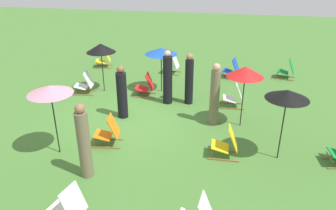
# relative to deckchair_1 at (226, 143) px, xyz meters

# --- Properties ---
(ground_plane) EXTENTS (40.00, 40.00, 0.00)m
(ground_plane) POSITION_rel_deckchair_1_xyz_m (-1.68, -3.01, -0.37)
(ground_plane) COLOR #477A33
(deckchair_1) EXTENTS (0.49, 0.77, 0.83)m
(deckchair_1) POSITION_rel_deckchair_1_xyz_m (0.00, 0.00, 0.00)
(deckchair_1) COLOR olive
(deckchair_1) RESTS_ON ground
(deckchair_2) EXTENTS (0.68, 0.87, 0.83)m
(deckchair_2) POSITION_rel_deckchair_1_xyz_m (-6.22, -5.58, 0.00)
(deckchair_2) COLOR olive
(deckchair_2) RESTS_ON ground
(deckchair_3) EXTENTS (0.53, 0.79, 0.83)m
(deckchair_3) POSITION_rel_deckchair_1_xyz_m (-5.95, -2.45, 0.00)
(deckchair_3) COLOR olive
(deckchair_3) RESTS_ON ground
(deckchair_5) EXTENTS (0.64, 0.85, 0.83)m
(deckchair_5) POSITION_rel_deckchair_1_xyz_m (-5.84, 0.04, 0.00)
(deckchair_5) COLOR olive
(deckchair_5) RESTS_ON ground
(deckchair_6) EXTENTS (0.58, 0.82, 0.83)m
(deckchair_6) POSITION_rel_deckchair_1_xyz_m (0.01, -3.08, 0.00)
(deckchair_6) COLOR olive
(deckchair_6) RESTS_ON ground
(deckchair_7) EXTENTS (0.53, 0.79, 0.83)m
(deckchair_7) POSITION_rel_deckchair_1_xyz_m (-3.05, 0.16, 0.00)
(deckchair_7) COLOR olive
(deckchair_7) RESTS_ON ground
(deckchair_8) EXTENTS (0.58, 0.82, 0.83)m
(deckchair_8) POSITION_rel_deckchair_1_xyz_m (-3.19, -5.15, 0.00)
(deckchair_8) COLOR olive
(deckchair_8) RESTS_ON ground
(deckchair_9) EXTENTS (0.63, 0.85, 0.83)m
(deckchair_9) POSITION_rel_deckchair_1_xyz_m (2.85, -2.83, 0.00)
(deckchair_9) COLOR olive
(deckchair_9) RESTS_ON ground
(deckchair_11) EXTENTS (0.52, 0.78, 0.83)m
(deckchair_11) POSITION_rel_deckchair_1_xyz_m (-3.39, -2.94, 0.00)
(deckchair_11) COLOR olive
(deckchair_11) RESTS_ON ground
(deckchair_13) EXTENTS (0.62, 0.84, 0.83)m
(deckchair_13) POSITION_rel_deckchair_1_xyz_m (-6.21, 2.24, 0.00)
(deckchair_13) COLOR olive
(deckchair_13) RESTS_ON ground
(umbrella_0) EXTENTS (1.16, 1.16, 1.64)m
(umbrella_0) POSITION_rel_deckchair_1_xyz_m (-3.92, -2.48, 1.15)
(umbrella_0) COLOR black
(umbrella_0) RESTS_ON ground
(umbrella_1) EXTENTS (1.05, 1.05, 1.84)m
(umbrella_1) POSITION_rel_deckchair_1_xyz_m (-1.74, 0.37, 1.31)
(umbrella_1) COLOR black
(umbrella_1) RESTS_ON ground
(umbrella_2) EXTENTS (1.01, 1.01, 1.84)m
(umbrella_2) POSITION_rel_deckchair_1_xyz_m (-0.16, 1.28, 1.35)
(umbrella_2) COLOR black
(umbrella_2) RESTS_ON ground
(umbrella_3) EXTENTS (1.08, 1.08, 1.84)m
(umbrella_3) POSITION_rel_deckchair_1_xyz_m (0.62, -4.20, 1.36)
(umbrella_3) COLOR black
(umbrella_3) RESTS_ON ground
(umbrella_4) EXTENTS (1.04, 1.04, 1.79)m
(umbrella_4) POSITION_rel_deckchair_1_xyz_m (-3.55, -4.58, 1.26)
(umbrella_4) COLOR black
(umbrella_4) RESTS_ON ground
(person_0) EXTENTS (0.38, 0.38, 1.81)m
(person_0) POSITION_rel_deckchair_1_xyz_m (1.40, -3.10, 0.50)
(person_0) COLOR #72664C
(person_0) RESTS_ON ground
(person_1) EXTENTS (0.36, 0.36, 1.74)m
(person_1) POSITION_rel_deckchair_1_xyz_m (-3.05, -1.35, 0.47)
(person_1) COLOR black
(person_1) RESTS_ON ground
(person_2) EXTENTS (0.36, 0.36, 1.88)m
(person_2) POSITION_rel_deckchair_1_xyz_m (-1.72, -0.43, 0.54)
(person_2) COLOR #72664C
(person_2) RESTS_ON ground
(person_3) EXTENTS (0.44, 0.44, 1.84)m
(person_3) POSITION_rel_deckchair_1_xyz_m (-2.94, -2.06, 0.50)
(person_3) COLOR black
(person_3) RESTS_ON ground
(person_4) EXTENTS (0.38, 0.38, 1.66)m
(person_4) POSITION_rel_deckchair_1_xyz_m (-1.63, -3.22, 0.42)
(person_4) COLOR black
(person_4) RESTS_ON ground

